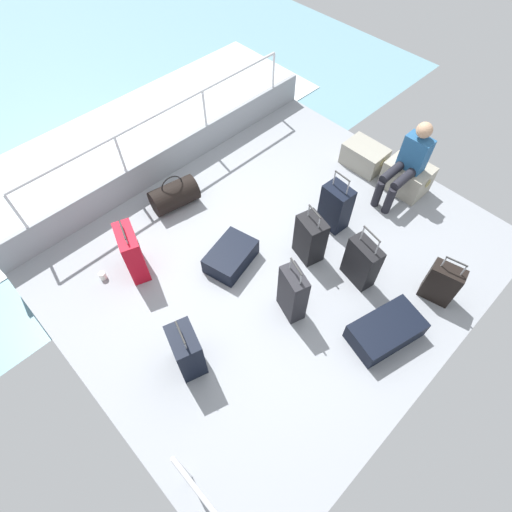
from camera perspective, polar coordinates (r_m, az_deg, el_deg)
ground_plane at (r=5.17m, az=3.18°, el=-0.28°), size 4.40×5.20×0.06m
gunwale_port at (r=6.15m, az=-11.80°, el=13.10°), size 0.06×5.20×0.45m
railing_port at (r=5.80m, az=-12.75°, el=17.19°), size 0.04×4.20×1.02m
sea_wake at (r=7.51m, az=-17.79°, el=14.69°), size 12.00×12.00×0.01m
cargo_crate_0 at (r=6.35m, az=14.90°, el=13.31°), size 0.63×0.41×0.35m
cargo_crate_1 at (r=6.15m, az=20.32°, el=10.33°), size 0.63×0.44×0.42m
passenger_seated at (r=5.77m, az=20.41°, el=12.20°), size 0.34×0.66×1.12m
suitcase_0 at (r=4.46m, az=5.12°, el=-5.23°), size 0.38×0.28×0.89m
suitcase_1 at (r=5.00m, az=-3.53°, el=-0.05°), size 0.56×0.71×0.24m
suitcase_2 at (r=4.25m, az=-9.66°, el=-12.89°), size 0.44×0.36×0.75m
suitcase_3 at (r=5.06m, az=24.49°, el=-3.49°), size 0.39×0.27×0.71m
suitcase_4 at (r=4.97m, az=-16.90°, el=0.45°), size 0.49×0.34×0.77m
suitcase_5 at (r=4.87m, az=14.53°, el=-0.86°), size 0.43×0.28×0.85m
suitcase_6 at (r=4.96m, az=7.55°, el=2.47°), size 0.40×0.33×0.81m
suitcase_7 at (r=4.71m, az=17.66°, el=-9.89°), size 0.63×0.87×0.25m
suitcase_8 at (r=5.33m, az=11.04°, el=6.76°), size 0.38×0.28×0.86m
duffel_bag at (r=5.68m, az=-11.35°, el=8.32°), size 0.46×0.68×0.52m
paper_cup at (r=5.26m, az=-20.62°, el=-2.58°), size 0.08×0.08×0.10m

